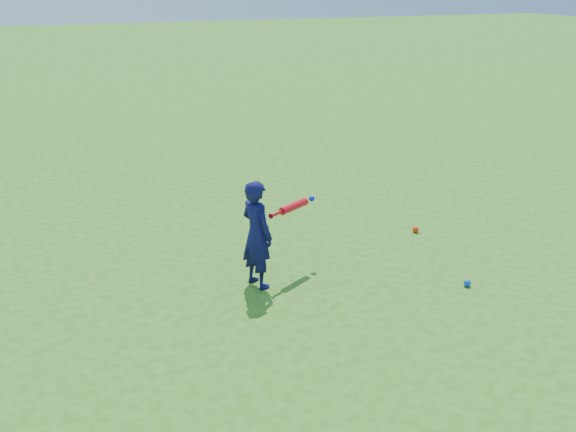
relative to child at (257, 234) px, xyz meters
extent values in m
plane|color=#2E6E1A|center=(-0.69, 0.36, -0.56)|extent=(80.00, 80.00, 0.00)
imported|color=#0F0F46|center=(0.00, 0.00, 0.00)|extent=(0.38, 0.47, 1.12)
sphere|color=red|center=(2.29, 0.61, -0.52)|extent=(0.08, 0.08, 0.08)
sphere|color=blue|center=(1.96, -0.84, -0.52)|extent=(0.07, 0.07, 0.07)
cylinder|color=red|center=(0.17, 0.04, 0.16)|extent=(0.04, 0.05, 0.06)
cylinder|color=red|center=(0.25, 0.09, 0.16)|extent=(0.18, 0.12, 0.03)
cylinder|color=red|center=(0.49, 0.22, 0.16)|extent=(0.38, 0.26, 0.08)
sphere|color=red|center=(0.66, 0.32, 0.16)|extent=(0.08, 0.08, 0.08)
sphere|color=#0D1BDE|center=(0.77, 0.38, 0.16)|extent=(0.06, 0.06, 0.06)
camera|label=1|loc=(-1.94, -5.58, 2.40)|focal=40.00mm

